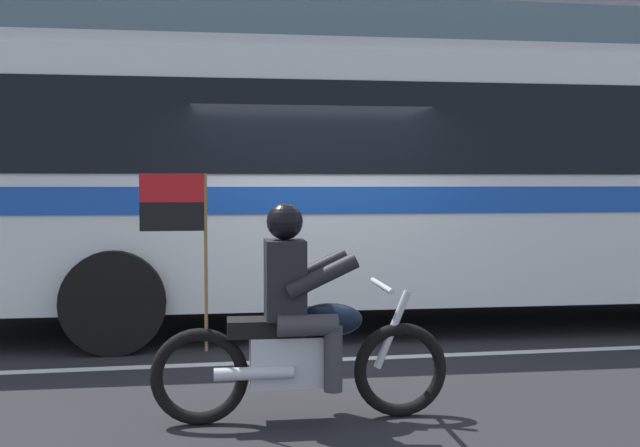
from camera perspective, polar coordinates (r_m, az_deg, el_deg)
name	(u,v)px	position (r m, az deg, el deg)	size (l,w,h in m)	color
ground_plane	(314,347)	(7.98, -0.49, -9.28)	(60.00, 60.00, 0.00)	black
sidewalk_curb	(266,279)	(12.96, -4.08, -4.17)	(28.00, 3.80, 0.15)	#A39E93
lane_center_stripe	(323,360)	(7.41, 0.26, -10.23)	(26.60, 0.14, 0.01)	silver
transit_bus	(425,169)	(9.33, 7.92, 4.12)	(11.65, 2.94, 3.22)	white
motorcycle_with_rider	(298,329)	(5.45, -1.65, -7.94)	(2.20, 0.64, 1.78)	black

